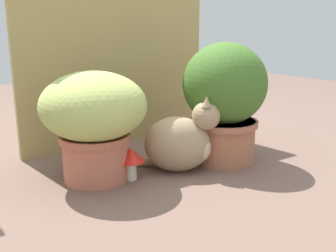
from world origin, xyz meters
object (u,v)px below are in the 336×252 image
Objects in this scene: grass_planter at (94,118)px; leafy_planter at (224,99)px; cat at (181,141)px; mushroom_ornament_red at (131,157)px.

leafy_planter is at bearing -11.28° from grass_planter.
grass_planter reaches higher than cat.
cat is 0.22m from mushroom_ornament_red.
leafy_planter is 0.27m from cat.
leafy_planter is 4.00× the size of mushroom_ornament_red.
leafy_planter reaches higher than mushroom_ornament_red.
cat is (-0.22, -0.00, -0.15)m from leafy_planter.
cat is at bearing -8.44° from mushroom_ornament_red.
grass_planter is at bearing 142.33° from mushroom_ornament_red.
mushroom_ornament_red is at bearing -37.67° from grass_planter.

